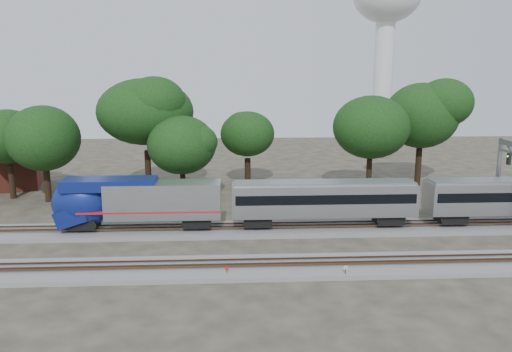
{
  "coord_description": "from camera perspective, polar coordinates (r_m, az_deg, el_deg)",
  "views": [
    {
      "loc": [
        2.69,
        -41.76,
        15.54
      ],
      "look_at": [
        5.12,
        5.0,
        5.88
      ],
      "focal_mm": 35.0,
      "sensor_mm": 36.0,
      "label": 1
    }
  ],
  "objects": [
    {
      "name": "tree_2",
      "position": [
        65.47,
        -23.11,
        3.97
      ],
      "size": [
        7.99,
        7.99,
        11.26
      ],
      "color": "black",
      "rests_on": "ground"
    },
    {
      "name": "track_near",
      "position": [
        40.84,
        -6.65,
        -10.48
      ],
      "size": [
        160.0,
        5.0,
        0.73
      ],
      "color": "slate",
      "rests_on": "ground"
    },
    {
      "name": "tree_6",
      "position": [
        65.05,
        13.01,
        5.44
      ],
      "size": [
        8.99,
        8.99,
        12.68
      ],
      "color": "black",
      "rests_on": "ground"
    },
    {
      "name": "tree_7",
      "position": [
        72.47,
        18.39,
        6.56
      ],
      "size": [
        10.02,
        10.02,
        14.13
      ],
      "color": "black",
      "rests_on": "ground"
    },
    {
      "name": "water_tower",
      "position": [
        99.63,
        14.66,
        17.42
      ],
      "size": [
        12.77,
        12.77,
        35.34
      ],
      "color": "silver",
      "rests_on": "ground"
    },
    {
      "name": "tree_4",
      "position": [
        60.77,
        -8.48,
        3.51
      ],
      "size": [
        7.2,
        7.2,
        10.15
      ],
      "color": "black",
      "rests_on": "ground"
    },
    {
      "name": "ground",
      "position": [
        44.64,
        -6.32,
        -8.79
      ],
      "size": [
        160.0,
        160.0,
        0.0
      ],
      "primitive_type": "plane",
      "color": "#383328",
      "rests_on": "ground"
    },
    {
      "name": "tree_3",
      "position": [
        65.35,
        -12.51,
        7.18
      ],
      "size": [
        10.94,
        10.94,
        15.42
      ],
      "color": "black",
      "rests_on": "ground"
    },
    {
      "name": "track_far",
      "position": [
        50.23,
        -5.94,
        -6.19
      ],
      "size": [
        160.0,
        5.0,
        0.73
      ],
      "color": "slate",
      "rests_on": "ground"
    },
    {
      "name": "switch_lever",
      "position": [
        39.66,
        2.39,
        -11.19
      ],
      "size": [
        0.57,
        0.45,
        0.3
      ],
      "primitive_type": "cube",
      "rotation": [
        0.0,
        0.0,
        0.33
      ],
      "color": "#512D19",
      "rests_on": "ground"
    },
    {
      "name": "switch_stand_red",
      "position": [
        39.32,
        -3.36,
        -10.71
      ],
      "size": [
        0.29,
        0.06,
        0.93
      ],
      "rotation": [
        0.0,
        0.0,
        -0.06
      ],
      "color": "#512D19",
      "rests_on": "ground"
    },
    {
      "name": "switch_stand_white",
      "position": [
        39.58,
        10.18,
        -10.58
      ],
      "size": [
        0.34,
        0.08,
        1.08
      ],
      "rotation": [
        0.0,
        0.0,
        0.13
      ],
      "color": "#512D19",
      "rests_on": "ground"
    },
    {
      "name": "tree_5",
      "position": [
        68.58,
        -0.98,
        4.81
      ],
      "size": [
        7.51,
        7.51,
        10.59
      ],
      "color": "black",
      "rests_on": "ground"
    },
    {
      "name": "tree_1",
      "position": [
        69.1,
        -26.53,
        4.06
      ],
      "size": [
        8.02,
        8.02,
        11.31
      ],
      "color": "black",
      "rests_on": "ground"
    }
  ]
}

